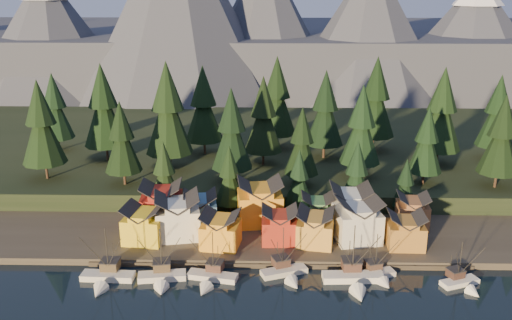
{
  "coord_description": "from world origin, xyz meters",
  "views": [
    {
      "loc": [
        -2.54,
        -91.16,
        58.02
      ],
      "look_at": [
        -5.29,
        30.0,
        18.74
      ],
      "focal_mm": 40.0,
      "sensor_mm": 36.0,
      "label": 1
    }
  ],
  "objects_px": {
    "boat_5": "(379,269)",
    "boat_6": "(463,278)",
    "boat_3": "(286,267)",
    "boat_1": "(161,271)",
    "house_front_0": "(144,222)",
    "house_back_0": "(162,203)",
    "house_front_1": "(177,214)",
    "house_back_1": "(200,209)",
    "boat_2": "(211,273)",
    "boat_0": "(105,272)",
    "boat_4": "(355,273)"
  },
  "relations": [
    {
      "from": "boat_5",
      "to": "house_back_0",
      "type": "xyz_separation_m",
      "value": [
        -47.45,
        22.25,
        4.8
      ]
    },
    {
      "from": "boat_1",
      "to": "boat_3",
      "type": "xyz_separation_m",
      "value": [
        24.77,
        2.59,
        -0.21
      ]
    },
    {
      "from": "boat_2",
      "to": "house_front_0",
      "type": "xyz_separation_m",
      "value": [
        -16.14,
        14.88,
        3.95
      ]
    },
    {
      "from": "boat_0",
      "to": "house_front_1",
      "type": "distance_m",
      "value": 22.11
    },
    {
      "from": "boat_6",
      "to": "house_back_1",
      "type": "relative_size",
      "value": 1.15
    },
    {
      "from": "house_front_0",
      "to": "boat_5",
      "type": "bearing_deg",
      "value": -7.07
    },
    {
      "from": "house_back_1",
      "to": "house_front_1",
      "type": "bearing_deg",
      "value": -138.5
    },
    {
      "from": "boat_1",
      "to": "house_back_1",
      "type": "distance_m",
      "value": 23.91
    },
    {
      "from": "boat_6",
      "to": "boat_1",
      "type": "bearing_deg",
      "value": 157.81
    },
    {
      "from": "house_front_0",
      "to": "house_front_1",
      "type": "xyz_separation_m",
      "value": [
        6.99,
        2.73,
        0.81
      ]
    },
    {
      "from": "boat_0",
      "to": "boat_2",
      "type": "relative_size",
      "value": 1.08
    },
    {
      "from": "boat_3",
      "to": "boat_6",
      "type": "relative_size",
      "value": 1.13
    },
    {
      "from": "boat_3",
      "to": "boat_5",
      "type": "bearing_deg",
      "value": -22.15
    },
    {
      "from": "boat_5",
      "to": "boat_6",
      "type": "relative_size",
      "value": 1.03
    },
    {
      "from": "boat_6",
      "to": "house_front_1",
      "type": "distance_m",
      "value": 61.66
    },
    {
      "from": "boat_2",
      "to": "house_back_1",
      "type": "xyz_separation_m",
      "value": [
        -4.6,
        22.84,
        3.96
      ]
    },
    {
      "from": "house_back_0",
      "to": "boat_4",
      "type": "bearing_deg",
      "value": -33.62
    },
    {
      "from": "boat_3",
      "to": "house_back_1",
      "type": "xyz_separation_m",
      "value": [
        -19.65,
        20.47,
        3.87
      ]
    },
    {
      "from": "boat_2",
      "to": "boat_6",
      "type": "bearing_deg",
      "value": 11.15
    },
    {
      "from": "house_back_0",
      "to": "house_back_1",
      "type": "bearing_deg",
      "value": -12.65
    },
    {
      "from": "boat_6",
      "to": "house_back_0",
      "type": "height_order",
      "value": "house_back_0"
    },
    {
      "from": "boat_1",
      "to": "boat_5",
      "type": "bearing_deg",
      "value": -5.38
    },
    {
      "from": "boat_2",
      "to": "house_back_0",
      "type": "relative_size",
      "value": 1.1
    },
    {
      "from": "boat_4",
      "to": "boat_6",
      "type": "distance_m",
      "value": 21.08
    },
    {
      "from": "boat_2",
      "to": "boat_4",
      "type": "xyz_separation_m",
      "value": [
        28.45,
        -0.12,
        0.27
      ]
    },
    {
      "from": "boat_3",
      "to": "boat_6",
      "type": "height_order",
      "value": "boat_3"
    },
    {
      "from": "boat_2",
      "to": "house_back_1",
      "type": "height_order",
      "value": "house_back_1"
    },
    {
      "from": "boat_6",
      "to": "house_front_0",
      "type": "bearing_deg",
      "value": 144.93
    },
    {
      "from": "house_front_1",
      "to": "boat_3",
      "type": "bearing_deg",
      "value": -42.86
    },
    {
      "from": "house_front_0",
      "to": "house_back_1",
      "type": "bearing_deg",
      "value": 42.0
    },
    {
      "from": "boat_0",
      "to": "house_back_0",
      "type": "bearing_deg",
      "value": 77.2
    },
    {
      "from": "boat_1",
      "to": "boat_2",
      "type": "distance_m",
      "value": 9.73
    },
    {
      "from": "boat_5",
      "to": "boat_1",
      "type": "bearing_deg",
      "value": 165.54
    },
    {
      "from": "house_back_1",
      "to": "house_front_0",
      "type": "bearing_deg",
      "value": -152.93
    },
    {
      "from": "boat_0",
      "to": "boat_3",
      "type": "height_order",
      "value": "boat_0"
    },
    {
      "from": "boat_5",
      "to": "house_back_0",
      "type": "relative_size",
      "value": 1.0
    },
    {
      "from": "boat_6",
      "to": "house_back_1",
      "type": "xyz_separation_m",
      "value": [
        -54.12,
        23.61,
        4.03
      ]
    },
    {
      "from": "boat_1",
      "to": "house_back_0",
      "type": "xyz_separation_m",
      "value": [
        -4.19,
        24.54,
        4.54
      ]
    },
    {
      "from": "boat_4",
      "to": "boat_5",
      "type": "bearing_deg",
      "value": 20.6
    },
    {
      "from": "house_front_1",
      "to": "house_back_0",
      "type": "distance_m",
      "value": 8.23
    },
    {
      "from": "boat_0",
      "to": "boat_4",
      "type": "height_order",
      "value": "boat_4"
    },
    {
      "from": "boat_1",
      "to": "house_back_0",
      "type": "height_order",
      "value": "house_back_0"
    },
    {
      "from": "boat_1",
      "to": "house_front_0",
      "type": "height_order",
      "value": "boat_1"
    },
    {
      "from": "boat_1",
      "to": "boat_4",
      "type": "xyz_separation_m",
      "value": [
        38.18,
        0.1,
        -0.02
      ]
    },
    {
      "from": "boat_1",
      "to": "boat_6",
      "type": "bearing_deg",
      "value": -8.94
    },
    {
      "from": "boat_1",
      "to": "boat_6",
      "type": "distance_m",
      "value": 59.24
    },
    {
      "from": "house_front_0",
      "to": "house_back_1",
      "type": "height_order",
      "value": "house_back_1"
    },
    {
      "from": "boat_5",
      "to": "boat_6",
      "type": "height_order",
      "value": "boat_5"
    },
    {
      "from": "house_front_0",
      "to": "house_back_1",
      "type": "xyz_separation_m",
      "value": [
        11.53,
        7.96,
        0.01
      ]
    },
    {
      "from": "boat_4",
      "to": "boat_5",
      "type": "height_order",
      "value": "boat_4"
    }
  ]
}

